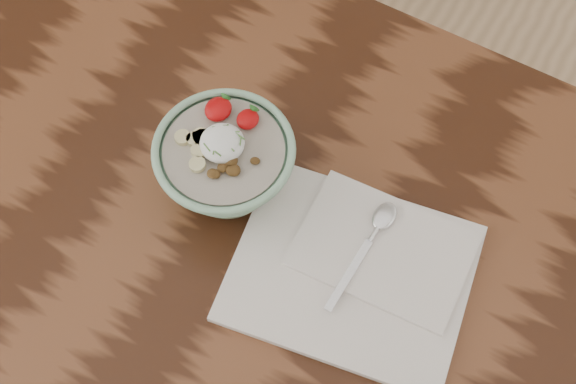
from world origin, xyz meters
The scene contains 4 objects.
table centered at (0.00, 0.00, 65.70)cm, with size 160.00×90.00×75.00cm.
breakfast_bowl centered at (-2.95, 8.72, 80.83)cm, with size 17.09×17.09×11.70cm.
napkin centered at (16.69, 6.50, 75.72)cm, with size 31.37×26.94×1.73cm.
spoon centered at (16.48, 11.39, 77.08)cm, with size 2.83×16.10×0.84cm.
Camera 1 is at (26.73, -28.44, 166.00)cm, focal length 50.00 mm.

